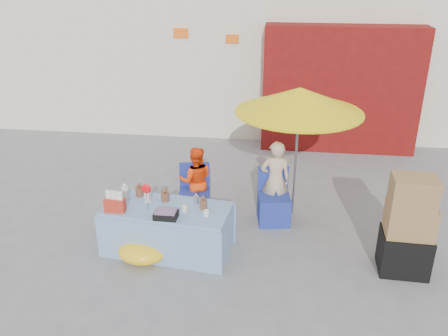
# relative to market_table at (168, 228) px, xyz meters

# --- Properties ---
(ground) EXTENTS (80.00, 80.00, 0.00)m
(ground) POSITION_rel_market_table_xyz_m (0.50, 0.10, -0.35)
(ground) COLOR slate
(ground) RESTS_ON ground
(market_table) EXTENTS (1.85, 1.03, 1.07)m
(market_table) POSITION_rel_market_table_xyz_m (0.00, 0.00, 0.00)
(market_table) COLOR #7DA1C9
(market_table) RESTS_ON ground
(chair_left) EXTENTS (0.54, 0.54, 0.85)m
(chair_left) POSITION_rel_market_table_xyz_m (0.21, 0.98, -0.09)
(chair_left) COLOR #213198
(chair_left) RESTS_ON ground
(chair_right) EXTENTS (0.54, 0.54, 0.85)m
(chair_right) POSITION_rel_market_table_xyz_m (1.46, 0.98, -0.09)
(chair_right) COLOR #213198
(chair_right) RESTS_ON ground
(vendor_orange) EXTENTS (0.61, 0.51, 1.13)m
(vendor_orange) POSITION_rel_market_table_xyz_m (0.21, 1.11, 0.22)
(vendor_orange) COLOR #FF440D
(vendor_orange) RESTS_ON ground
(vendor_beige) EXTENTS (0.51, 0.38, 1.29)m
(vendor_beige) POSITION_rel_market_table_xyz_m (1.46, 1.11, 0.30)
(vendor_beige) COLOR #C7AE8D
(vendor_beige) RESTS_ON ground
(umbrella) EXTENTS (1.90, 1.90, 2.09)m
(umbrella) POSITION_rel_market_table_xyz_m (1.76, 1.26, 1.54)
(umbrella) COLOR gray
(umbrella) RESTS_ON ground
(box_stack) EXTENTS (0.64, 0.53, 1.37)m
(box_stack) POSITION_rel_market_table_xyz_m (3.18, -0.10, 0.28)
(box_stack) COLOR black
(box_stack) RESTS_ON ground
(tarp_bundle) EXTENTS (0.81, 0.72, 0.31)m
(tarp_bundle) POSITION_rel_market_table_xyz_m (-0.28, -0.31, -0.20)
(tarp_bundle) COLOR yellow
(tarp_bundle) RESTS_ON ground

